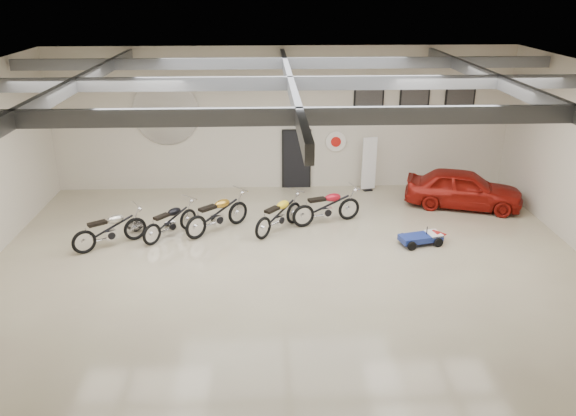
{
  "coord_description": "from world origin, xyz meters",
  "views": [
    {
      "loc": [
        -0.61,
        -13.31,
        6.96
      ],
      "look_at": [
        0.0,
        1.2,
        1.1
      ],
      "focal_mm": 35.0,
      "sensor_mm": 36.0,
      "label": 1
    }
  ],
  "objects_px": {
    "motorcycle_yellow": "(279,214)",
    "vintage_car": "(464,189)",
    "go_kart": "(425,235)",
    "motorcycle_gold": "(217,213)",
    "motorcycle_red": "(327,206)",
    "motorcycle_silver": "(109,229)",
    "banner_stand": "(369,165)",
    "motorcycle_black": "(170,221)"
  },
  "relations": [
    {
      "from": "motorcycle_yellow",
      "to": "vintage_car",
      "type": "bearing_deg",
      "value": -34.45
    },
    {
      "from": "motorcycle_silver",
      "to": "banner_stand",
      "type": "bearing_deg",
      "value": -6.77
    },
    {
      "from": "motorcycle_black",
      "to": "motorcycle_yellow",
      "type": "relative_size",
      "value": 0.94
    },
    {
      "from": "motorcycle_gold",
      "to": "motorcycle_red",
      "type": "height_order",
      "value": "motorcycle_gold"
    },
    {
      "from": "motorcycle_silver",
      "to": "motorcycle_red",
      "type": "xyz_separation_m",
      "value": [
        6.26,
        1.38,
        0.03
      ]
    },
    {
      "from": "motorcycle_silver",
      "to": "motorcycle_yellow",
      "type": "height_order",
      "value": "motorcycle_silver"
    },
    {
      "from": "motorcycle_gold",
      "to": "go_kart",
      "type": "distance_m",
      "value": 6.08
    },
    {
      "from": "motorcycle_silver",
      "to": "motorcycle_yellow",
      "type": "distance_m",
      "value": 4.86
    },
    {
      "from": "motorcycle_silver",
      "to": "vintage_car",
      "type": "height_order",
      "value": "vintage_car"
    },
    {
      "from": "motorcycle_black",
      "to": "motorcycle_yellow",
      "type": "bearing_deg",
      "value": -44.57
    },
    {
      "from": "motorcycle_black",
      "to": "vintage_car",
      "type": "distance_m",
      "value": 9.54
    },
    {
      "from": "motorcycle_black",
      "to": "vintage_car",
      "type": "relative_size",
      "value": 0.53
    },
    {
      "from": "motorcycle_red",
      "to": "go_kart",
      "type": "distance_m",
      "value": 3.1
    },
    {
      "from": "motorcycle_silver",
      "to": "go_kart",
      "type": "relative_size",
      "value": 1.43
    },
    {
      "from": "motorcycle_yellow",
      "to": "motorcycle_red",
      "type": "xyz_separation_m",
      "value": [
        1.49,
        0.51,
        0.03
      ]
    },
    {
      "from": "motorcycle_gold",
      "to": "motorcycle_black",
      "type": "bearing_deg",
      "value": 152.13
    },
    {
      "from": "motorcycle_black",
      "to": "motorcycle_silver",
      "type": "bearing_deg",
      "value": 150.26
    },
    {
      "from": "motorcycle_black",
      "to": "motorcycle_gold",
      "type": "xyz_separation_m",
      "value": [
        1.35,
        0.34,
        0.07
      ]
    },
    {
      "from": "motorcycle_silver",
      "to": "go_kart",
      "type": "height_order",
      "value": "motorcycle_silver"
    },
    {
      "from": "banner_stand",
      "to": "motorcycle_red",
      "type": "bearing_deg",
      "value": -135.04
    },
    {
      "from": "vintage_car",
      "to": "motorcycle_red",
      "type": "bearing_deg",
      "value": 121.6
    },
    {
      "from": "motorcycle_silver",
      "to": "motorcycle_yellow",
      "type": "xyz_separation_m",
      "value": [
        4.78,
        0.88,
        -0.0
      ]
    },
    {
      "from": "motorcycle_silver",
      "to": "motorcycle_gold",
      "type": "height_order",
      "value": "motorcycle_gold"
    },
    {
      "from": "motorcycle_black",
      "to": "motorcycle_red",
      "type": "relative_size",
      "value": 0.89
    },
    {
      "from": "motorcycle_yellow",
      "to": "vintage_car",
      "type": "height_order",
      "value": "vintage_car"
    },
    {
      "from": "motorcycle_black",
      "to": "motorcycle_red",
      "type": "distance_m",
      "value": 4.73
    },
    {
      "from": "go_kart",
      "to": "vintage_car",
      "type": "height_order",
      "value": "vintage_car"
    },
    {
      "from": "banner_stand",
      "to": "go_kart",
      "type": "bearing_deg",
      "value": -92.3
    },
    {
      "from": "motorcycle_silver",
      "to": "motorcycle_black",
      "type": "height_order",
      "value": "motorcycle_silver"
    },
    {
      "from": "motorcycle_red",
      "to": "go_kart",
      "type": "height_order",
      "value": "motorcycle_red"
    },
    {
      "from": "banner_stand",
      "to": "motorcycle_silver",
      "type": "bearing_deg",
      "value": -165.16
    },
    {
      "from": "motorcycle_gold",
      "to": "motorcycle_yellow",
      "type": "distance_m",
      "value": 1.83
    },
    {
      "from": "motorcycle_yellow",
      "to": "banner_stand",
      "type": "bearing_deg",
      "value": -4.09
    },
    {
      "from": "motorcycle_red",
      "to": "vintage_car",
      "type": "xyz_separation_m",
      "value": [
        4.66,
        1.2,
        0.06
      ]
    },
    {
      "from": "banner_stand",
      "to": "motorcycle_gold",
      "type": "xyz_separation_m",
      "value": [
        -5.12,
        -3.34,
        -0.38
      ]
    },
    {
      "from": "vintage_car",
      "to": "banner_stand",
      "type": "bearing_deg",
      "value": 76.79
    },
    {
      "from": "motorcycle_red",
      "to": "go_kart",
      "type": "bearing_deg",
      "value": -50.12
    },
    {
      "from": "motorcycle_black",
      "to": "motorcycle_yellow",
      "type": "distance_m",
      "value": 3.19
    },
    {
      "from": "motorcycle_silver",
      "to": "go_kart",
      "type": "bearing_deg",
      "value": -35.96
    },
    {
      "from": "banner_stand",
      "to": "motorcycle_black",
      "type": "bearing_deg",
      "value": -163.39
    },
    {
      "from": "motorcycle_yellow",
      "to": "motorcycle_gold",
      "type": "bearing_deg",
      "value": 128.63
    },
    {
      "from": "motorcycle_silver",
      "to": "motorcycle_red",
      "type": "relative_size",
      "value": 0.95
    }
  ]
}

